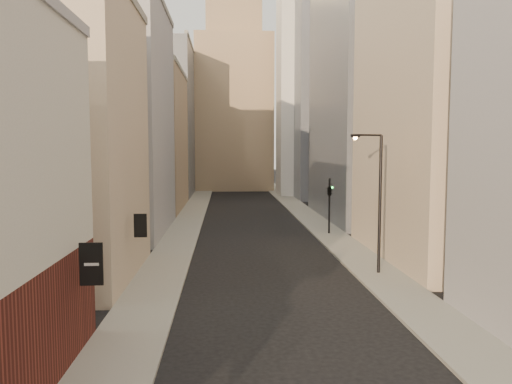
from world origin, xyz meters
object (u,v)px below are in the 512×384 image
streetlamp_mid (377,196)px  traffic_light_right (329,191)px  white_tower (303,80)px  clock_tower (234,95)px

streetlamp_mid → traffic_light_right: size_ratio=1.68×
white_tower → streetlamp_mid: bearing=-94.0°
clock_tower → white_tower: (11.00, -14.00, 0.97)m
clock_tower → traffic_light_right: clock_tower is taller
white_tower → traffic_light_right: 41.11m
traffic_light_right → streetlamp_mid: bearing=90.4°
white_tower → streetlamp_mid: white_tower is taller
streetlamp_mid → traffic_light_right: (0.13, 14.13, -0.90)m
white_tower → traffic_light_right: (-3.55, -38.23, -14.69)m
clock_tower → white_tower: 17.83m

